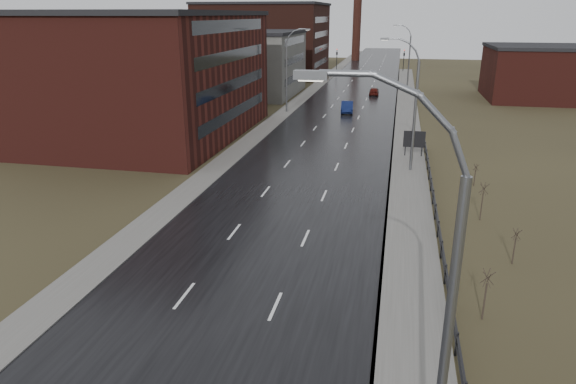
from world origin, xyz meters
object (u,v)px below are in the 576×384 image
at_px(streetlight_main, 432,338).
at_px(car_near, 347,107).
at_px(car_far, 374,91).
at_px(billboard, 414,140).

xyz_separation_m(streetlight_main, car_near, (-8.08, 61.42, -5.29)).
height_order(streetlight_main, car_near, streetlight_main).
relative_size(streetlight_main, car_near, 2.58).
distance_m(streetlight_main, car_far, 78.98).
bearing_deg(car_near, streetlight_main, -87.43).
bearing_deg(streetlight_main, car_far, 93.82).
distance_m(streetlight_main, billboard, 39.08).
xyz_separation_m(billboard, car_far, (-5.88, 39.78, -1.08)).
height_order(car_near, car_far, car_near).
xyz_separation_m(billboard, car_near, (-8.71, 22.58, -0.98)).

